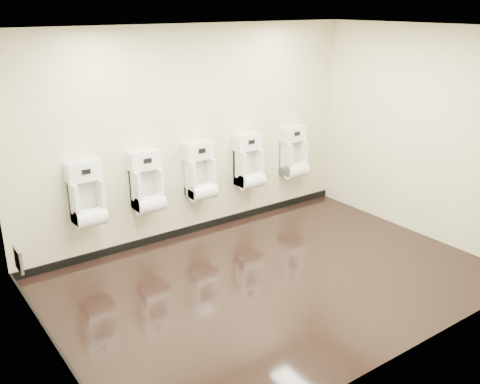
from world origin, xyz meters
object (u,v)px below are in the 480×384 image
object	(u,v)px
access_panel	(18,260)
urinal_4	(294,156)
urinal_2	(200,175)
urinal_3	(249,165)
urinal_0	(87,199)
urinal_1	(147,186)

from	to	relation	value
access_panel	urinal_4	distance (m)	4.19
access_panel	urinal_2	xyz separation A→B (m)	(2.50, 0.41, 0.36)
urinal_3	urinal_0	bearing A→B (deg)	180.00
urinal_1	urinal_3	world-z (taller)	same
urinal_0	urinal_2	size ratio (longest dim) A/B	1.00
urinal_0	urinal_3	bearing A→B (deg)	0.00
access_panel	urinal_2	world-z (taller)	urinal_2
urinal_1	urinal_2	xyz separation A→B (m)	(0.79, 0.00, 0.00)
urinal_3	urinal_4	xyz separation A→B (m)	(0.84, 0.00, 0.00)
urinal_3	urinal_4	size ratio (longest dim) A/B	1.00
urinal_1	urinal_4	distance (m)	2.44
access_panel	urinal_1	bearing A→B (deg)	13.57
urinal_3	urinal_4	distance (m)	0.84
access_panel	urinal_1	world-z (taller)	urinal_1
access_panel	urinal_3	bearing A→B (deg)	7.12
urinal_2	urinal_4	distance (m)	1.65
access_panel	urinal_4	world-z (taller)	urinal_4
urinal_0	urinal_4	distance (m)	3.22
urinal_0	urinal_2	world-z (taller)	same
urinal_0	access_panel	bearing A→B (deg)	-156.13
urinal_2	urinal_1	bearing A→B (deg)	180.00
urinal_3	urinal_1	bearing A→B (deg)	180.00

